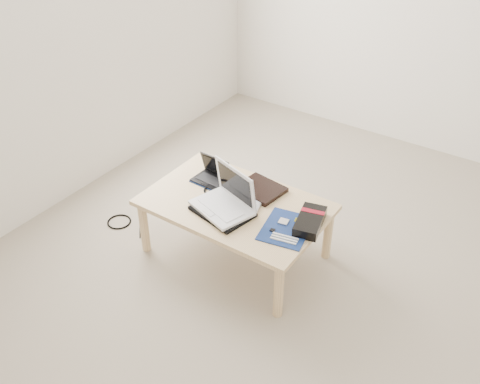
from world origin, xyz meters
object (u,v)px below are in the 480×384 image
Objects in this scene: netbook at (213,176)px; white_laptop at (226,200)px; coffee_table at (235,209)px; gpu_box at (310,221)px.

white_laptop reaches higher than netbook.
coffee_table is 2.68× the size of white_laptop.
coffee_table is 3.66× the size of gpu_box.
white_laptop reaches higher than gpu_box.
gpu_box is (0.48, 0.15, -0.04)m from white_laptop.
white_laptop is (0.25, -0.21, 0.04)m from netbook.
white_laptop reaches higher than coffee_table.
netbook is at bearing 154.87° from coffee_table.
coffee_table is at bearing -25.13° from netbook.
netbook is 0.74m from gpu_box.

